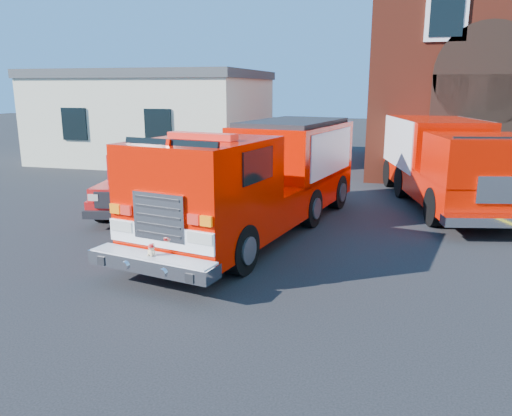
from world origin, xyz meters
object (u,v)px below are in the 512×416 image
(fire_engine, at_px, (261,177))
(secondary_truck, at_px, (445,159))
(pickup_truck, at_px, (150,181))
(side_building, at_px, (157,115))

(fire_engine, bearing_deg, secondary_truck, 43.23)
(pickup_truck, height_order, secondary_truck, secondary_truck)
(pickup_truck, distance_m, secondary_truck, 9.08)
(fire_engine, distance_m, secondary_truck, 6.48)
(side_building, xyz_separation_m, secondary_truck, (13.07, -6.89, -0.80))
(fire_engine, relative_size, pickup_truck, 1.63)
(side_building, height_order, pickup_truck, side_building)
(fire_engine, height_order, secondary_truck, fire_engine)
(side_building, distance_m, pickup_truck, 10.87)
(fire_engine, xyz_separation_m, pickup_truck, (-3.86, 1.53, -0.57))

